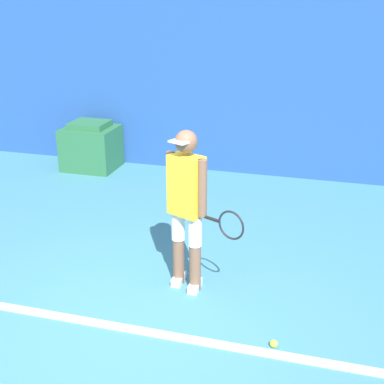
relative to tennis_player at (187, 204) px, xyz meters
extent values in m
plane|color=teal|center=(-0.25, -0.85, -0.93)|extent=(24.00, 24.00, 0.00)
cube|color=#234C99|center=(-0.25, 3.75, 0.52)|extent=(24.00, 0.10, 2.89)
cube|color=white|center=(-0.25, -0.87, -0.92)|extent=(21.60, 0.10, 0.01)
cylinder|color=brown|center=(-0.11, 0.05, -0.67)|extent=(0.12, 0.12, 0.50)
cylinder|color=white|center=(-0.11, 0.05, -0.27)|extent=(0.14, 0.14, 0.31)
cube|color=white|center=(-0.11, 0.05, -0.89)|extent=(0.10, 0.24, 0.08)
cylinder|color=brown|center=(0.09, -0.04, -0.67)|extent=(0.12, 0.12, 0.50)
cylinder|color=white|center=(0.09, -0.04, -0.27)|extent=(0.14, 0.14, 0.31)
cube|color=white|center=(0.09, -0.04, -0.89)|extent=(0.10, 0.24, 0.08)
cube|color=yellow|center=(-0.01, 0.00, 0.19)|extent=(0.39, 0.32, 0.60)
sphere|color=brown|center=(-0.01, 0.00, 0.63)|extent=(0.22, 0.22, 0.22)
cube|color=white|center=(-0.05, -0.09, 0.65)|extent=(0.21, 0.18, 0.02)
cylinder|color=brown|center=(-0.19, 0.08, 0.21)|extent=(0.09, 0.09, 0.57)
cylinder|color=brown|center=(0.17, -0.07, 0.21)|extent=(0.09, 0.09, 0.57)
cylinder|color=black|center=(0.27, -0.11, -0.08)|extent=(0.20, 0.11, 0.03)
torus|color=black|center=(0.49, -0.21, -0.08)|extent=(0.27, 0.13, 0.29)
sphere|color=#D1E533|center=(1.00, -0.76, -0.89)|extent=(0.07, 0.07, 0.07)
cube|color=#28663D|center=(-2.66, 3.27, -0.57)|extent=(0.87, 0.76, 0.71)
cube|color=#28663D|center=(-2.66, 3.27, -0.17)|extent=(0.61, 0.53, 0.10)
camera|label=1|loc=(1.37, -4.64, 1.99)|focal=50.00mm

